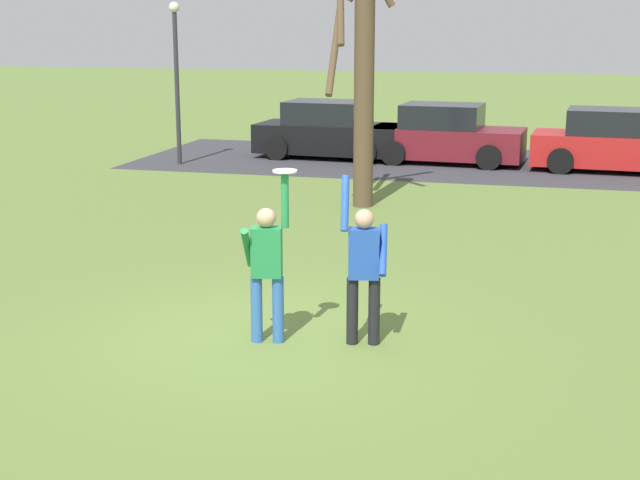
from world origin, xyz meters
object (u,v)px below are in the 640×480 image
object	(u,v)px
parked_car_maroon	(446,136)
parked_car_red	(613,143)
parked_car_black	(329,132)
bare_tree_tall	(362,75)
frisbee_disc	(285,171)
person_catcher	(267,263)
lamppost_by_lot	(176,67)
person_defender	(364,265)

from	to	relation	value
parked_car_maroon	parked_car_red	world-z (taller)	same
parked_car_black	bare_tree_tall	size ratio (longest dim) A/B	0.71
frisbee_disc	parked_car_black	distance (m)	15.48
person_catcher	lamppost_by_lot	size ratio (longest dim) A/B	0.49
parked_car_red	parked_car_black	bearing A→B (deg)	179.72
frisbee_disc	lamppost_by_lot	distance (m)	14.56
parked_car_black	lamppost_by_lot	world-z (taller)	lamppost_by_lot
person_defender	parked_car_red	distance (m)	14.82
lamppost_by_lot	parked_car_black	bearing A→B (deg)	31.69
person_catcher	parked_car_black	world-z (taller)	person_catcher
parked_car_red	bare_tree_tall	xyz separation A→B (m)	(-5.32, -6.13, 1.98)
parked_car_black	lamppost_by_lot	xyz separation A→B (m)	(-3.61, -2.23, 1.86)
person_defender	bare_tree_tall	bearing A→B (deg)	-88.84
person_defender	lamppost_by_lot	world-z (taller)	lamppost_by_lot
parked_car_maroon	bare_tree_tall	distance (m)	6.86
parked_car_maroon	bare_tree_tall	world-z (taller)	bare_tree_tall
lamppost_by_lot	parked_car_red	bearing A→B (deg)	8.63
person_catcher	parked_car_black	xyz separation A→B (m)	(-2.98, 15.13, -0.25)
person_catcher	person_defender	world-z (taller)	person_catcher
parked_car_red	parked_car_maroon	bearing A→B (deg)	178.87
person_defender	parked_car_black	world-z (taller)	person_defender
person_defender	parked_car_maroon	xyz separation A→B (m)	(-0.80, 14.75, -0.25)
frisbee_disc	person_defender	bearing A→B (deg)	10.98
person_catcher	bare_tree_tall	world-z (taller)	bare_tree_tall
person_defender	lamppost_by_lot	bearing A→B (deg)	-69.65
person_catcher	lamppost_by_lot	distance (m)	14.57
lamppost_by_lot	person_defender	bearing A→B (deg)	-58.67
person_catcher	parked_car_maroon	bearing A→B (deg)	77.74
person_catcher	lamppost_by_lot	xyz separation A→B (m)	(-6.59, 12.90, 1.60)
bare_tree_tall	person_defender	bearing A→B (deg)	-77.85
parked_car_red	bare_tree_tall	size ratio (longest dim) A/B	0.71
lamppost_by_lot	parked_car_maroon	bearing A→B (deg)	16.64
person_defender	parked_car_red	size ratio (longest dim) A/B	0.49
person_catcher	parked_car_red	size ratio (longest dim) A/B	0.49
parked_car_maroon	person_defender	bearing A→B (deg)	-83.31
person_catcher	parked_car_red	distance (m)	15.34
person_defender	lamppost_by_lot	size ratio (longest dim) A/B	0.48
frisbee_disc	lamppost_by_lot	size ratio (longest dim) A/B	0.07
parked_car_maroon	bare_tree_tall	xyz separation A→B (m)	(-0.98, -6.49, 1.98)
bare_tree_tall	parked_car_maroon	bearing A→B (deg)	81.40
frisbee_disc	parked_car_maroon	bearing A→B (deg)	89.56
parked_car_maroon	parked_car_red	bearing A→B (deg)	-1.13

